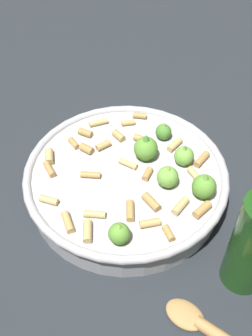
# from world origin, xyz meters

# --- Properties ---
(ground_plane) EXTENTS (2.40, 2.40, 0.00)m
(ground_plane) POSITION_xyz_m (0.00, 0.00, 0.00)
(ground_plane) COLOR #23282D
(cooking_pan) EXTENTS (0.31, 0.31, 0.09)m
(cooking_pan) POSITION_xyz_m (0.00, 0.00, 0.03)
(cooking_pan) COLOR #B7B7BC
(cooking_pan) RESTS_ON ground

